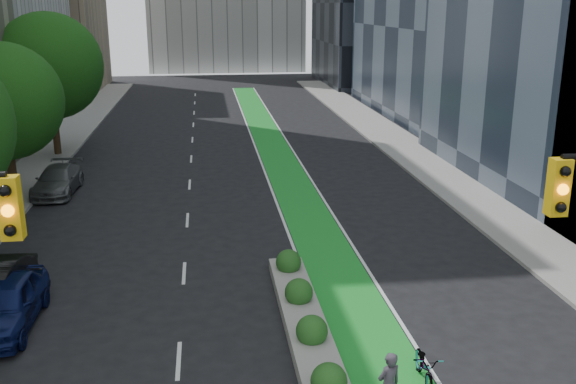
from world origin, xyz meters
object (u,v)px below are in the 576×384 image
object	(u,v)px
bicycle	(425,367)
parked_car_left_near	(6,303)
parked_car_left_far	(58,180)
median_planter	(306,322)

from	to	relation	value
bicycle	parked_car_left_near	size ratio (longest dim) A/B	0.41
bicycle	parked_car_left_far	distance (m)	23.17
median_planter	parked_car_left_near	bearing A→B (deg)	169.79
median_planter	parked_car_left_far	distance (m)	19.25
median_planter	parked_car_left_far	bearing A→B (deg)	122.64
median_planter	parked_car_left_far	xyz separation A→B (m)	(-10.38, 16.21, 0.32)
median_planter	bicycle	bearing A→B (deg)	-48.90
bicycle	median_planter	bearing A→B (deg)	137.64
parked_car_left_near	parked_car_left_far	xyz separation A→B (m)	(-1.49, 14.61, -0.08)
parked_car_left_near	bicycle	bearing A→B (deg)	-20.86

